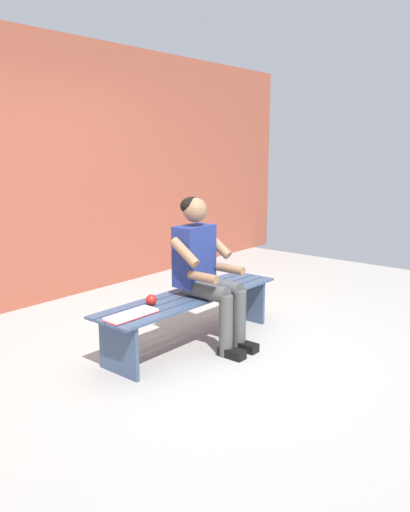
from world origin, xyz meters
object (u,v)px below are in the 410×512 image
at_px(person_seated, 205,266).
at_px(apple, 151,300).
at_px(book_open, 131,315).
at_px(bench_near, 191,306).

relative_size(person_seated, apple, 14.29).
bearing_deg(book_open, bench_near, -176.96).
distance_m(bench_near, book_open, 0.70).
bearing_deg(person_seated, apple, -17.83).
distance_m(apple, book_open, 0.29).
bearing_deg(person_seated, book_open, -5.59).
relative_size(bench_near, book_open, 4.40).
xyz_separation_m(apple, book_open, (0.28, 0.08, -0.03)).
bearing_deg(book_open, apple, -163.35).
bearing_deg(apple, book_open, 15.64).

